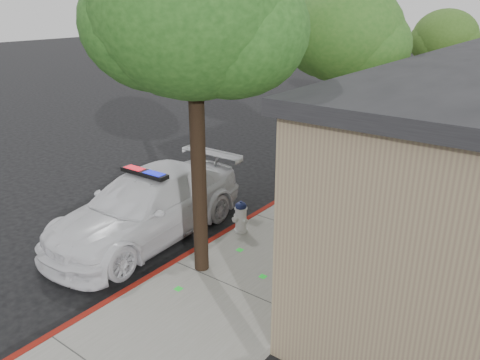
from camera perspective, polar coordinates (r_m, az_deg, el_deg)
name	(u,v)px	position (r m, az deg, el deg)	size (l,w,h in m)	color
ground	(173,266)	(10.54, -8.10, -10.34)	(120.00, 120.00, 0.00)	black
sidewalk	(306,233)	(11.76, 7.96, -6.37)	(3.20, 60.00, 0.15)	gray
red_curb	(255,217)	(12.48, 1.79, -4.45)	(0.14, 60.00, 0.16)	maroon
police_car	(147,206)	(11.56, -11.22, -3.11)	(2.42, 5.56, 1.71)	white
fire_hydrant	(241,216)	(11.39, 0.09, -4.43)	(0.46, 0.40, 0.80)	silver
street_tree_near	(194,18)	(8.63, -5.66, 18.93)	(3.90, 3.66, 6.70)	black
street_tree_mid	(346,39)	(13.09, 12.71, 16.39)	(3.29, 3.02, 5.77)	black
street_tree_far	(445,40)	(22.04, 23.58, 15.32)	(2.88, 2.63, 4.98)	black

